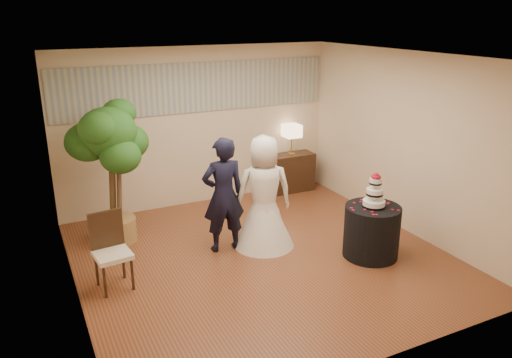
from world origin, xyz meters
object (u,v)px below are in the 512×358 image
console (291,172)px  bride (264,192)px  cake_table (372,231)px  table_lamp (292,139)px  ficus_tree (111,173)px  wedding_cake (375,190)px  side_chair (112,253)px  groom (223,195)px

console → bride: bearing=-128.7°
bride → cake_table: bearing=155.7°
table_lamp → ficus_tree: ficus_tree is taller
cake_table → wedding_cake: (0.00, 0.00, 0.63)m
console → side_chair: (-3.82, -2.18, 0.12)m
cake_table → ficus_tree: size_ratio=0.36×
wedding_cake → console: size_ratio=0.57×
console → side_chair: side_chair is taller
side_chair → wedding_cake: bearing=-18.1°
console → ficus_tree: bearing=-166.4°
console → table_lamp: table_lamp is taller
wedding_cake → side_chair: size_ratio=0.51×
table_lamp → groom: bearing=-140.3°
groom → cake_table: bearing=152.7°
table_lamp → side_chair: size_ratio=0.59×
bride → groom: bearing=2.3°
console → ficus_tree: (-3.52, -0.81, 0.72)m
table_lamp → cake_table: bearing=-96.8°
bride → ficus_tree: ficus_tree is taller
ficus_tree → wedding_cake: bearing=-33.3°
cake_table → ficus_tree: ficus_tree is taller
groom → wedding_cake: (1.81, -1.11, 0.15)m
ficus_tree → side_chair: 1.52m
bride → cake_table: (1.22, -0.98, -0.47)m
groom → table_lamp: groom is taller
ficus_tree → table_lamp: bearing=13.0°
wedding_cake → table_lamp: table_lamp is taller
groom → table_lamp: 2.80m
bride → side_chair: bride is taller
bride → wedding_cake: (1.22, -0.98, 0.16)m
cake_table → console: 2.92m
groom → cake_table: 2.17m
cake_table → wedding_cake: size_ratio=1.56×
ficus_tree → side_chair: bearing=-102.4°
table_lamp → side_chair: bearing=-150.3°
wedding_cake → console: 2.99m
groom → ficus_tree: (-1.37, 0.97, 0.24)m
cake_table → side_chair: 3.55m
side_chair → groom: bearing=6.9°
wedding_cake → ficus_tree: size_ratio=0.23×
side_chair → cake_table: bearing=-18.1°
wedding_cake → ficus_tree: 3.80m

